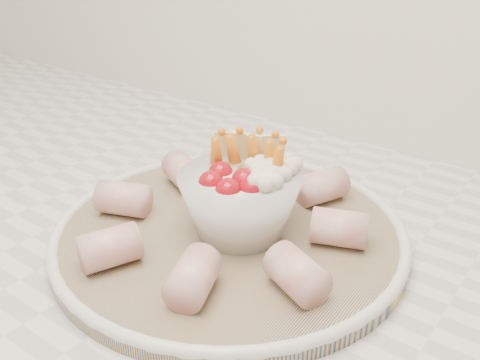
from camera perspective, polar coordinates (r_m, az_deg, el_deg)
The scene contains 3 objects.
serving_platter at distance 0.57m, azimuth -1.11°, elevation -5.51°, with size 0.38×0.38×0.02m.
veggie_bowl at distance 0.54m, azimuth 0.25°, elevation -1.90°, with size 0.13×0.13×0.10m.
cured_meat_rolls at distance 0.56m, azimuth -1.20°, elevation -3.50°, with size 0.29×0.30×0.04m.
Camera 1 is at (0.30, 1.04, 1.23)m, focal length 40.00 mm.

